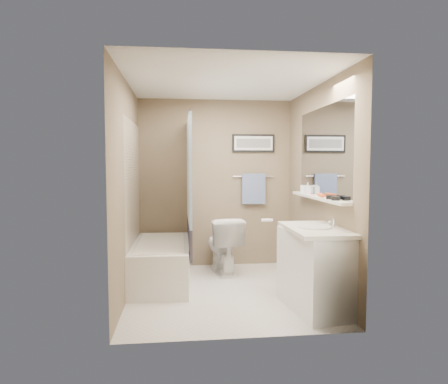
{
  "coord_description": "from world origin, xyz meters",
  "views": [
    {
      "loc": [
        -0.52,
        -4.5,
        1.48
      ],
      "look_at": [
        0.0,
        0.15,
        1.15
      ],
      "focal_mm": 32.0,
      "sensor_mm": 36.0,
      "label": 1
    }
  ],
  "objects": [
    {
      "name": "sink_basin",
      "position": [
        0.83,
        -0.65,
        0.85
      ],
      "size": [
        0.34,
        0.34,
        0.01
      ],
      "primitive_type": "cylinder",
      "color": "silver",
      "rests_on": "countertop"
    },
    {
      "name": "glass_jar",
      "position": [
        1.04,
        0.38,
        1.17
      ],
      "size": [
        0.08,
        0.08,
        0.1
      ],
      "primitive_type": "cylinder",
      "color": "silver",
      "rests_on": "shelf"
    },
    {
      "name": "wall_back",
      "position": [
        0.0,
        1.23,
        1.2
      ],
      "size": [
        2.2,
        0.04,
        2.4
      ],
      "primitive_type": "cube",
      "color": "brown",
      "rests_on": "ground"
    },
    {
      "name": "door_handle",
      "position": [
        0.22,
        -1.19,
        1.0
      ],
      "size": [
        0.1,
        0.02,
        0.02
      ],
      "primitive_type": "cylinder",
      "rotation": [
        0.0,
        1.57,
        0.0
      ],
      "color": "silver",
      "rests_on": "door"
    },
    {
      "name": "wall_front",
      "position": [
        0.0,
        -1.23,
        1.2
      ],
      "size": [
        2.2,
        0.04,
        2.4
      ],
      "primitive_type": "cube",
      "color": "brown",
      "rests_on": "ground"
    },
    {
      "name": "curtain_rod",
      "position": [
        -0.4,
        0.5,
        2.05
      ],
      "size": [
        0.02,
        1.55,
        0.02
      ],
      "primitive_type": "cylinder",
      "rotation": [
        1.57,
        0.0,
        0.0
      ],
      "color": "silver",
      "rests_on": "wall_left"
    },
    {
      "name": "art_frame",
      "position": [
        0.55,
        1.23,
        1.78
      ],
      "size": [
        0.62,
        0.02,
        0.26
      ],
      "primitive_type": "cube",
      "color": "black",
      "rests_on": "wall_back"
    },
    {
      "name": "candle_bowl_far",
      "position": [
        1.04,
        -0.53,
        1.14
      ],
      "size": [
        0.09,
        0.09,
        0.04
      ],
      "primitive_type": "cylinder",
      "color": "black",
      "rests_on": "shelf"
    },
    {
      "name": "curtain_lower",
      "position": [
        -0.4,
        0.5,
        0.58
      ],
      "size": [
        0.03,
        1.45,
        0.36
      ],
      "primitive_type": "cube",
      "color": "#232642",
      "rests_on": "curtain_rod"
    },
    {
      "name": "ground",
      "position": [
        0.0,
        0.0,
        0.0
      ],
      "size": [
        2.5,
        2.5,
        0.0
      ],
      "primitive_type": "plane",
      "color": "beige",
      "rests_on": "ground"
    },
    {
      "name": "ceiling",
      "position": [
        0.0,
        0.0,
        2.38
      ],
      "size": [
        2.2,
        2.5,
        0.04
      ],
      "primitive_type": "cube",
      "color": "white",
      "rests_on": "wall_back"
    },
    {
      "name": "bathtub",
      "position": [
        -0.75,
        0.45,
        0.25
      ],
      "size": [
        0.76,
        1.53,
        0.5
      ],
      "primitive_type": "cube",
      "rotation": [
        0.0,
        0.0,
        -0.04
      ],
      "color": "white",
      "rests_on": "ground"
    },
    {
      "name": "faucet_knob",
      "position": [
        1.03,
        -0.55,
        0.87
      ],
      "size": [
        0.05,
        0.05,
        0.05
      ],
      "primitive_type": "sphere",
      "color": "silver",
      "rests_on": "countertop"
    },
    {
      "name": "art_mat",
      "position": [
        0.55,
        1.22,
        1.78
      ],
      "size": [
        0.56,
        0.0,
        0.2
      ],
      "primitive_type": "cube",
      "color": "white",
      "rests_on": "art_frame"
    },
    {
      "name": "tile_surround",
      "position": [
        -1.09,
        0.5,
        1.0
      ],
      "size": [
        0.02,
        1.55,
        2.0
      ],
      "primitive_type": "cube",
      "color": "#C7B396",
      "rests_on": "wall_left"
    },
    {
      "name": "mirror",
      "position": [
        1.09,
        -0.15,
        1.62
      ],
      "size": [
        0.02,
        1.6,
        1.0
      ],
      "primitive_type": "cube",
      "color": "silver",
      "rests_on": "wall_right"
    },
    {
      "name": "faucet_spout",
      "position": [
        1.03,
        -0.65,
        0.89
      ],
      "size": [
        0.02,
        0.02,
        0.1
      ],
      "primitive_type": "cylinder",
      "color": "white",
      "rests_on": "countertop"
    },
    {
      "name": "towel_bar",
      "position": [
        0.55,
        1.22,
        1.3
      ],
      "size": [
        0.6,
        0.02,
        0.02
      ],
      "primitive_type": "cylinder",
      "rotation": [
        0.0,
        1.57,
        0.0
      ],
      "color": "silver",
      "rests_on": "wall_back"
    },
    {
      "name": "art_image",
      "position": [
        0.55,
        1.22,
        1.78
      ],
      "size": [
        0.5,
        0.0,
        0.13
      ],
      "primitive_type": "cube",
      "color": "#595959",
      "rests_on": "art_mat"
    },
    {
      "name": "toilet",
      "position": [
        0.06,
        0.84,
        0.38
      ],
      "size": [
        0.53,
        0.8,
        0.77
      ],
      "primitive_type": "imported",
      "rotation": [
        0.0,
        0.0,
        3.28
      ],
      "color": "white",
      "rests_on": "ground"
    },
    {
      "name": "tub_rim",
      "position": [
        -0.75,
        0.45,
        0.5
      ],
      "size": [
        0.56,
        1.36,
        0.02
      ],
      "primitive_type": "cube",
      "color": "white",
      "rests_on": "bathtub"
    },
    {
      "name": "shelf",
      "position": [
        1.04,
        -0.15,
        1.1
      ],
      "size": [
        0.12,
        1.6,
        0.03
      ],
      "primitive_type": "cube",
      "color": "silver",
      "rests_on": "wall_right"
    },
    {
      "name": "soap_bottle",
      "position": [
        1.04,
        0.21,
        1.18
      ],
      "size": [
        0.06,
        0.07,
        0.14
      ],
      "primitive_type": "imported",
      "rotation": [
        0.0,
        0.0,
        0.03
      ],
      "color": "#999999",
      "rests_on": "shelf"
    },
    {
      "name": "countertop",
      "position": [
        0.84,
        -0.65,
        0.82
      ],
      "size": [
        0.54,
        0.96,
        0.04
      ],
      "primitive_type": "cube",
      "color": "beige",
      "rests_on": "vanity"
    },
    {
      "name": "towel",
      "position": [
        0.55,
        1.2,
        1.12
      ],
      "size": [
        0.34,
        0.05,
        0.44
      ],
      "primitive_type": "cube",
      "color": "#889DC6",
      "rests_on": "towel_bar"
    },
    {
      "name": "candle_bowl_near",
      "position": [
        1.04,
        -0.67,
        1.14
      ],
      "size": [
        0.09,
        0.09,
        0.04
      ],
      "primitive_type": "cylinder",
      "color": "black",
      "rests_on": "shelf"
    },
    {
      "name": "door",
      "position": [
        0.55,
        -1.24,
        1.0
      ],
      "size": [
        0.8,
        0.02,
        2.0
      ],
      "primitive_type": "cube",
      "color": "silver",
      "rests_on": "wall_front"
    },
    {
      "name": "wall_left",
      "position": [
        -1.08,
        0.0,
        1.2
      ],
      "size": [
        0.04,
        2.5,
        2.4
      ],
      "primitive_type": "cube",
      "color": "brown",
      "rests_on": "ground"
    },
    {
      "name": "vanity",
      "position": [
        0.85,
        -0.65,
        0.4
      ],
      "size": [
        0.61,
        0.96,
        0.8
      ],
      "primitive_type": "cube",
      "rotation": [
        0.0,
        0.0,
        0.13
      ],
      "color": "white",
      "rests_on": "ground"
    },
    {
      "name": "curtain_upper",
      "position": [
        -0.4,
        0.5,
        1.4
      ],
      "size": [
        0.03,
        1.45,
        1.28
      ],
      "primitive_type": "cube",
      "color": "silver",
      "rests_on": "curtain_rod"
    },
    {
      "name": "hair_brush_front",
      "position": [
        1.04,
        -0.26,
        1.14
      ],
      "size": [
        0.06,
        0.22,
        0.04
      ],
      "primitive_type": "cylinder",
      "rotation": [
        1.57,
        0.0,
        -0.11
      ],
      "color": "#CC4C1C",
      "rests_on": "shelf"
    },
    {
      "name": "wall_right",
      "position": [
        1.08,
        0.0,
        1.2
      ],
      "size": [
        0.04,
        2.5,
        2.4
      ],
      "primitive_type": "cube",
      "color": "brown",
      "rests_on": "ground"
    },
    {
      "name": "pink_comb",
      "position": [
        1.04,
        0.02,
        1.12
      ],
      "size": [
        0.03,
        0.16,
        0.01
      ],
      "primitive_type": "cube",
      "rotation": [
        0.0,
        0.0,
        0.0
      ],
      "color": "pink",
      "rests_on": "shelf"
    }
  ]
}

